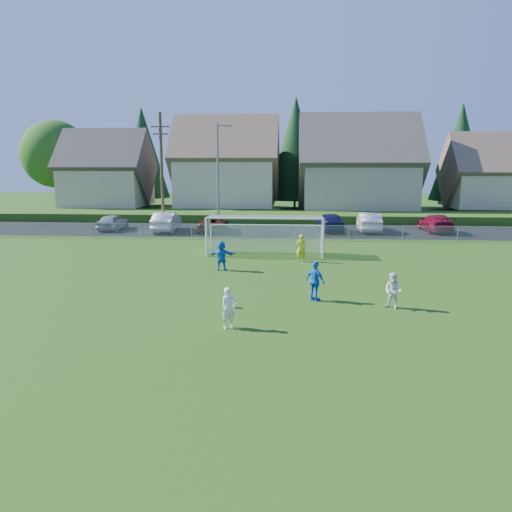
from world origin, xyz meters
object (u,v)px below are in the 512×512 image
Objects in this scene: player_white_b at (393,291)px; car_b at (166,222)px; goalkeeper at (301,248)px; soccer_goal at (265,229)px; car_e at (330,222)px; player_blue_a at (315,281)px; player_blue_b at (221,256)px; car_a at (113,222)px; car_f at (369,222)px; car_c at (213,224)px; car_g at (436,223)px; player_white_a at (229,308)px; soccer_ball at (235,305)px.

player_white_b is 0.30× the size of car_b.
goalkeeper is 0.22× the size of soccer_goal.
player_blue_a is at bearing 78.58° from car_e.
player_blue_b is 0.40× the size of car_a.
car_c is at bearing 6.14° from car_f.
player_white_b is 24.68m from car_g.
car_b is 23.01m from car_g.
car_a is (-13.43, 25.29, -0.05)m from player_white_a.
soccer_ball is at bearing 66.61° from goalkeeper.
car_e reaches higher than player_white_b.
soccer_ball is 0.05× the size of car_e.
soccer_goal reaches higher than player_white_a.
soccer_goal is (-13.93, -11.54, 0.88)m from car_g.
player_blue_a reaches higher than car_a.
car_f is at bearing -120.16° from player_blue_b.
player_blue_b is (-4.87, 5.78, -0.04)m from player_blue_a.
car_b reaches higher than car_g.
car_c is 11.52m from soccer_goal.
soccer_goal is at bearing -110.53° from player_blue_b.
soccer_goal is at bearing 113.15° from car_c.
player_blue_a is (3.25, 3.86, 0.11)m from player_white_a.
car_b is at bearing -55.07° from goalkeeper.
car_c is 0.66× the size of soccer_goal.
car_e is (18.90, 0.58, 0.11)m from car_a.
player_white_a is 25.37m from car_c.
car_c is at bearing 115.92° from soccer_goal.
player_blue_b reaches higher than player_white_b.
car_e is (5.53, 23.37, 0.70)m from soccer_ball.
car_g reaches higher than player_white_b.
car_e reaches higher than player_white_a.
goalkeeper is at bearing 43.38° from player_white_a.
player_white_a is at bearing 72.40° from car_e.
player_blue_a is 0.34× the size of car_g.
player_white_a is at bearing 69.98° from goalkeeper.
car_g is at bearing 27.08° from player_white_a.
car_b is 1.00× the size of car_f.
car_b reaches higher than soccer_ball.
car_g is (8.96, 0.32, -0.07)m from car_e.
player_white_b is at bearing 86.19° from car_f.
car_g is at bearing -72.38° from player_blue_a.
soccer_goal reaches higher than goalkeeper.
car_e is (2.22, 22.01, -0.05)m from player_blue_a.
car_f is (5.52, 22.02, -0.04)m from player_blue_a.
soccer_goal is (-2.27, 2.22, 0.81)m from goalkeeper.
goalkeeper is 0.34× the size of car_e.
car_e is at bearing 2.40° from car_f.
car_f reaches higher than car_a.
soccer_goal reaches higher than car_g.
soccer_ball is at bearing 57.40° from player_white_a.
player_blue_a is at bearing 22.32° from soccer_ball.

